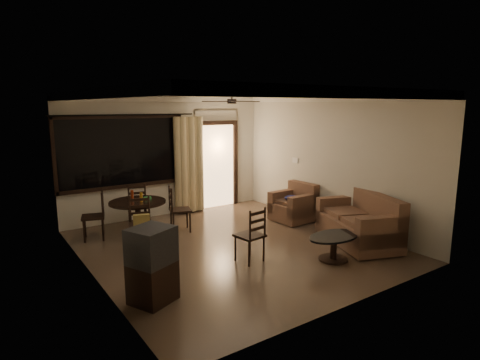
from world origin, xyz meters
TOP-DOWN VIEW (x-y plane):
  - ground at (0.00, 0.00)m, footprint 5.50×5.50m
  - room_shell at (0.59, 1.77)m, footprint 5.50×6.70m
  - dining_table at (-1.20, 1.62)m, footprint 1.12×1.12m
  - dining_chair_west at (-2.00, 1.86)m, footprint 0.52×0.52m
  - dining_chair_east at (-0.40, 1.38)m, footprint 0.52×0.52m
  - dining_chair_south at (-1.45, 0.80)m, footprint 0.52×0.56m
  - dining_chair_north at (-0.97, 2.29)m, footprint 0.52×0.52m
  - tv_cabinet at (-2.05, -1.19)m, footprint 0.68×0.66m
  - sofa at (2.11, -1.22)m, footprint 1.48×1.95m
  - armchair at (2.10, 0.62)m, footprint 0.85×0.85m
  - coffee_table at (1.03, -1.55)m, footprint 0.99×0.60m
  - side_chair at (-0.16, -0.79)m, footprint 0.47×0.47m

SIDE VIEW (x-z plane):
  - ground at x=0.00m, z-range 0.00..0.00m
  - side_chair at x=-0.16m, z-range -0.19..0.75m
  - dining_chair_west at x=-2.00m, z-range -0.19..0.76m
  - dining_chair_east at x=-0.40m, z-range -0.19..0.76m
  - dining_chair_north at x=-0.97m, z-range -0.19..0.76m
  - coffee_table at x=1.03m, z-range 0.07..0.51m
  - dining_chair_south at x=-1.45m, z-range -0.17..0.78m
  - armchair at x=2.10m, z-range -0.07..0.76m
  - sofa at x=2.11m, z-range -0.09..0.84m
  - tv_cabinet at x=-2.05m, z-range 0.00..1.02m
  - dining_table at x=-1.20m, z-range 0.09..1.01m
  - room_shell at x=0.59m, z-range -0.92..4.58m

